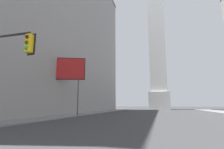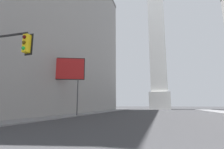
{
  "view_description": "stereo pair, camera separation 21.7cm",
  "coord_description": "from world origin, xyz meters",
  "views": [
    {
      "loc": [
        0.42,
        -1.89,
        1.79
      ],
      "look_at": [
        -10.9,
        39.22,
        9.2
      ],
      "focal_mm": 28.0,
      "sensor_mm": 36.0,
      "label": 1
    },
    {
      "loc": [
        0.63,
        -1.84,
        1.79
      ],
      "look_at": [
        -10.9,
        39.22,
        9.2
      ],
      "focal_mm": 28.0,
      "sensor_mm": 36.0,
      "label": 2
    }
  ],
  "objects": [
    {
      "name": "sidewalk_left",
      "position": [
        -14.67,
        25.72,
        0.07
      ],
      "size": [
        5.0,
        85.75,
        0.15
      ],
      "primitive_type": "cube",
      "color": "slate",
      "rests_on": "ground_plane"
    },
    {
      "name": "building_left",
      "position": [
        -28.55,
        32.07,
        20.74
      ],
      "size": [
        26.28,
        58.89,
        41.46
      ],
      "color": "gray",
      "rests_on": "ground_plane"
    },
    {
      "name": "obelisk",
      "position": [
        0.0,
        71.46,
        37.45
      ],
      "size": [
        8.06,
        8.06,
        78.22
      ],
      "color": "silver",
      "rests_on": "ground_plane"
    },
    {
      "name": "billboard_sign",
      "position": [
        -14.26,
        22.88,
        7.38
      ],
      "size": [
        5.96,
        2.48,
        9.42
      ],
      "color": "#3F3F42",
      "rests_on": "ground_plane"
    }
  ]
}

